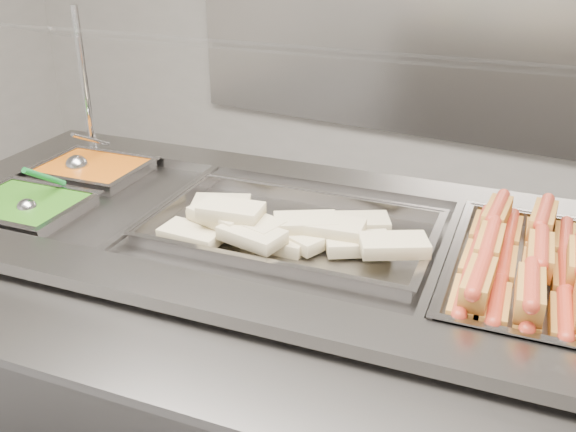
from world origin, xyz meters
The scene contains 12 objects.
back_panel centered at (0.00, 2.45, 1.20)m, with size 3.00×0.04×1.20m, color #A6A19B.
steam_counter centered at (0.13, 0.42, 0.49)m, with size 2.14×1.16×0.98m.
tray_rail centered at (0.20, -0.13, 0.92)m, with size 1.98×0.64×0.06m.
sneeze_guard centered at (0.10, 0.66, 1.37)m, with size 1.82×0.54×0.48m.
pan_hotdogs centered at (0.81, 0.51, 0.93)m, with size 0.44×0.64×0.11m.
pan_wraps centered at (0.20, 0.43, 0.95)m, with size 0.79×0.53×0.08m.
pan_beans centered at (-0.59, 0.49, 0.93)m, with size 0.36×0.30×0.11m.
pan_peas centered at (-0.55, 0.18, 0.93)m, with size 0.36×0.30×0.11m.
hotdogs_in_buns centered at (0.80, 0.49, 0.99)m, with size 0.40×0.59×0.13m.
tortilla_wraps centered at (0.17, 0.38, 0.99)m, with size 0.74×0.41×0.10m.
ladle centered at (-0.63, 0.47, 0.99)m, with size 0.08×0.22×0.15m.
serving_spoon centered at (-0.51, 0.18, 0.99)m, with size 0.06×0.19×0.15m.
Camera 1 is at (0.93, -0.92, 1.74)m, focal length 40.00 mm.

